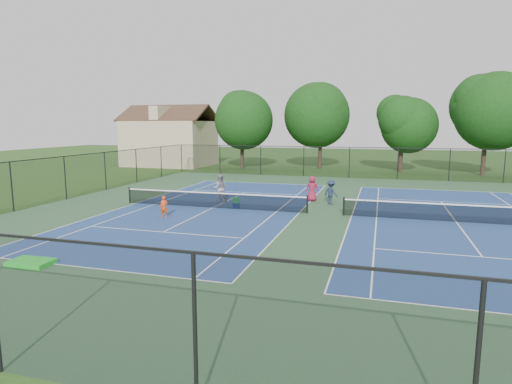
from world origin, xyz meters
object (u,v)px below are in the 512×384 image
(tree_back_d, at_px, (488,108))
(bystander_c, at_px, (312,189))
(instructor, at_px, (220,188))
(ball_crate, at_px, (236,205))
(clapboard_house, at_px, (170,141))
(tree_back_a, at_px, (242,117))
(tree_back_c, at_px, (403,122))
(bystander_b, at_px, (331,192))
(ball_hopper, at_px, (236,200))
(tree_back_b, at_px, (321,112))
(child_player, at_px, (164,207))

(tree_back_d, xyz_separation_m, bystander_c, (-14.44, -19.87, -5.96))
(instructor, height_order, ball_crate, instructor)
(clapboard_house, bearing_deg, bystander_c, -44.07)
(tree_back_d, bearing_deg, tree_back_a, -180.00)
(ball_crate, bearing_deg, tree_back_c, 66.59)
(tree_back_d, bearing_deg, bystander_c, -125.99)
(tree_back_a, distance_m, bystander_b, 24.98)
(tree_back_a, relative_size, bystander_c, 5.30)
(tree_back_a, relative_size, ball_crate, 22.93)
(bystander_c, bearing_deg, ball_hopper, 32.81)
(instructor, bearing_deg, tree_back_b, -114.69)
(tree_back_a, xyz_separation_m, ball_crate, (7.37, -23.56, -5.89))
(tree_back_c, relative_size, tree_back_d, 0.81)
(bystander_c, bearing_deg, tree_back_d, -134.48)
(clapboard_house, bearing_deg, bystander_b, -43.44)
(tree_back_c, bearing_deg, bystander_c, -107.13)
(tree_back_a, height_order, ball_crate, tree_back_a)
(tree_back_a, relative_size, clapboard_house, 0.85)
(bystander_c, bearing_deg, bystander_b, 139.88)
(clapboard_house, distance_m, bystander_c, 30.10)
(tree_back_b, height_order, instructor, tree_back_b)
(tree_back_b, xyz_separation_m, bystander_b, (3.94, -22.72, -5.79))
(ball_crate, bearing_deg, child_player, -128.31)
(tree_back_a, height_order, tree_back_d, tree_back_d)
(bystander_b, xyz_separation_m, bystander_c, (-1.37, 0.85, 0.06))
(tree_back_c, xyz_separation_m, ball_hopper, (-10.63, -24.56, -5.00))
(tree_back_a, xyz_separation_m, instructor, (5.69, -21.96, -5.10))
(clapboard_house, relative_size, child_player, 8.89)
(tree_back_c, relative_size, instructor, 4.48)
(tree_back_d, relative_size, instructor, 5.53)
(ball_hopper, bearing_deg, tree_back_a, 107.37)
(tree_back_c, bearing_deg, bystander_b, -103.12)
(tree_back_a, distance_m, clapboard_house, 10.47)
(tree_back_b, xyz_separation_m, ball_crate, (-1.63, -25.56, -6.45))
(tree_back_d, bearing_deg, instructor, -132.76)
(tree_back_c, height_order, bystander_c, tree_back_c)
(tree_back_d, distance_m, clapboard_house, 36.21)
(tree_back_a, bearing_deg, clapboard_house, 174.29)
(bystander_b, height_order, bystander_c, bystander_c)
(tree_back_d, xyz_separation_m, instructor, (-20.31, -21.96, -5.89))
(tree_back_d, bearing_deg, tree_back_b, 173.29)
(child_player, xyz_separation_m, instructor, (1.30, 5.37, 0.33))
(tree_back_b, distance_m, instructor, 24.84)
(tree_back_b, relative_size, clapboard_house, 0.93)
(instructor, xyz_separation_m, ball_crate, (1.67, -1.60, -0.79))
(child_player, height_order, bystander_c, bystander_c)
(bystander_c, distance_m, ball_crate, 5.63)
(tree_back_d, height_order, instructor, tree_back_d)
(tree_back_d, xyz_separation_m, child_player, (-21.61, -27.33, -6.22))
(child_player, relative_size, instructor, 0.65)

